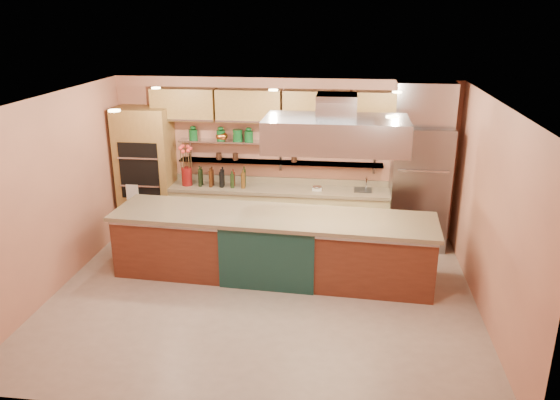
# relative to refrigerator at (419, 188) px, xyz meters

# --- Properties ---
(floor) EXTENTS (6.00, 5.00, 0.02)m
(floor) POSITION_rel_refrigerator_xyz_m (-2.35, -2.14, -1.06)
(floor) COLOR tan
(floor) RESTS_ON ground
(ceiling) EXTENTS (6.00, 5.00, 0.02)m
(ceiling) POSITION_rel_refrigerator_xyz_m (-2.35, -2.14, 1.75)
(ceiling) COLOR black
(ceiling) RESTS_ON wall_back
(wall_back) EXTENTS (6.00, 0.04, 2.80)m
(wall_back) POSITION_rel_refrigerator_xyz_m (-2.35, 0.36, 0.35)
(wall_back) COLOR tan
(wall_back) RESTS_ON floor
(wall_front) EXTENTS (6.00, 0.04, 2.80)m
(wall_front) POSITION_rel_refrigerator_xyz_m (-2.35, -4.64, 0.35)
(wall_front) COLOR tan
(wall_front) RESTS_ON floor
(wall_left) EXTENTS (0.04, 5.00, 2.80)m
(wall_left) POSITION_rel_refrigerator_xyz_m (-5.35, -2.14, 0.35)
(wall_left) COLOR tan
(wall_left) RESTS_ON floor
(wall_right) EXTENTS (0.04, 5.00, 2.80)m
(wall_right) POSITION_rel_refrigerator_xyz_m (0.65, -2.14, 0.35)
(wall_right) COLOR tan
(wall_right) RESTS_ON floor
(oven_stack) EXTENTS (0.95, 0.64, 2.30)m
(oven_stack) POSITION_rel_refrigerator_xyz_m (-4.80, 0.04, 0.10)
(oven_stack) COLOR olive
(oven_stack) RESTS_ON floor
(refrigerator) EXTENTS (0.95, 0.72, 2.10)m
(refrigerator) POSITION_rel_refrigerator_xyz_m (0.00, 0.00, 0.00)
(refrigerator) COLOR gray
(refrigerator) RESTS_ON floor
(back_counter) EXTENTS (3.84, 0.64, 0.93)m
(back_counter) POSITION_rel_refrigerator_xyz_m (-2.40, 0.06, -0.58)
(back_counter) COLOR tan
(back_counter) RESTS_ON floor
(wall_shelf_lower) EXTENTS (3.60, 0.26, 0.03)m
(wall_shelf_lower) POSITION_rel_refrigerator_xyz_m (-2.40, 0.23, 0.30)
(wall_shelf_lower) COLOR #B0B2B7
(wall_shelf_lower) RESTS_ON wall_back
(wall_shelf_upper) EXTENTS (3.60, 0.26, 0.03)m
(wall_shelf_upper) POSITION_rel_refrigerator_xyz_m (-2.40, 0.23, 0.65)
(wall_shelf_upper) COLOR #B0B2B7
(wall_shelf_upper) RESTS_ON wall_back
(upper_cabinets) EXTENTS (4.60, 0.36, 0.55)m
(upper_cabinets) POSITION_rel_refrigerator_xyz_m (-2.35, 0.18, 1.30)
(upper_cabinets) COLOR olive
(upper_cabinets) RESTS_ON wall_back
(range_hood) EXTENTS (2.00, 1.00, 0.45)m
(range_hood) POSITION_rel_refrigerator_xyz_m (-1.40, -1.46, 1.20)
(range_hood) COLOR #B0B2B7
(range_hood) RESTS_ON ceiling
(ceiling_downlights) EXTENTS (4.00, 2.80, 0.02)m
(ceiling_downlights) POSITION_rel_refrigerator_xyz_m (-2.35, -1.94, 1.72)
(ceiling_downlights) COLOR #FFE5A5
(ceiling_downlights) RESTS_ON ceiling
(island) EXTENTS (4.81, 1.28, 0.99)m
(island) POSITION_rel_refrigerator_xyz_m (-2.30, -1.46, -0.55)
(island) COLOR #612C1B
(island) RESTS_ON floor
(flower_vase) EXTENTS (0.21, 0.21, 0.32)m
(flower_vase) POSITION_rel_refrigerator_xyz_m (-4.04, 0.01, 0.04)
(flower_vase) COLOR maroon
(flower_vase) RESTS_ON back_counter
(oil_bottle_cluster) EXTENTS (0.91, 0.32, 0.29)m
(oil_bottle_cluster) POSITION_rel_refrigerator_xyz_m (-3.40, 0.01, 0.02)
(oil_bottle_cluster) COLOR black
(oil_bottle_cluster) RESTS_ON back_counter
(kitchen_scale) EXTENTS (0.20, 0.17, 0.09)m
(kitchen_scale) POSITION_rel_refrigerator_xyz_m (-1.72, 0.01, -0.07)
(kitchen_scale) COLOR silver
(kitchen_scale) RESTS_ON back_counter
(bar_faucet) EXTENTS (0.04, 0.04, 0.24)m
(bar_faucet) POSITION_rel_refrigerator_xyz_m (-0.88, 0.11, -0.00)
(bar_faucet) COLOR silver
(bar_faucet) RESTS_ON back_counter
(copper_kettle) EXTENTS (0.24, 0.24, 0.15)m
(copper_kettle) POSITION_rel_refrigerator_xyz_m (-3.42, 0.23, 0.74)
(copper_kettle) COLOR #CE6C2F
(copper_kettle) RESTS_ON wall_shelf_upper
(green_canister) EXTENTS (0.20, 0.20, 0.20)m
(green_canister) POSITION_rel_refrigerator_xyz_m (-3.15, 0.23, 0.77)
(green_canister) COLOR #0E451A
(green_canister) RESTS_ON wall_shelf_upper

